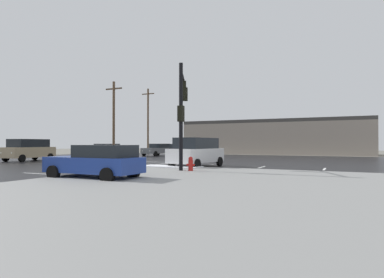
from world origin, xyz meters
TOP-DOWN VIEW (x-y plane):
  - ground_plane at (0.00, 0.00)m, footprint 120.00×120.00m
  - road_asphalt at (0.00, 0.00)m, footprint 44.00×44.00m
  - sidewalk_corner at (12.00, -12.00)m, footprint 18.00×18.00m
  - snow_strip_curbside at (5.00, -4.00)m, footprint 4.00×1.60m
  - lane_markings at (1.20, -1.38)m, footprint 36.15×36.15m
  - traffic_signal_mast at (6.24, -4.70)m, footprint 2.43×5.18m
  - fire_hydrant at (7.44, -6.02)m, footprint 0.48×0.26m
  - strip_building_background at (5.29, 27.96)m, footprint 27.24×8.00m
  - sedan_black at (1.80, 4.70)m, footprint 2.13×4.58m
  - suv_tan at (-11.63, -1.55)m, footprint 2.52×4.97m
  - sedan_grey at (-7.13, 14.03)m, footprint 2.26×4.63m
  - sedan_green at (-10.29, 7.22)m, footprint 4.55×2.05m
  - suv_white at (5.85, -1.77)m, footprint 2.53×4.97m
  - sedan_blue at (5.05, -10.85)m, footprint 4.55×2.06m
  - utility_pole_far at (-8.21, 6.50)m, footprint 2.20×0.28m
  - utility_pole_distant at (-12.75, 20.29)m, footprint 2.20×0.28m

SIDE VIEW (x-z plane):
  - ground_plane at x=0.00m, z-range 0.00..0.00m
  - road_asphalt at x=0.00m, z-range 0.00..0.02m
  - lane_markings at x=1.20m, z-range 0.02..0.03m
  - sidewalk_corner at x=12.00m, z-range 0.00..0.14m
  - snow_strip_curbside at x=5.00m, z-range 0.14..0.20m
  - fire_hydrant at x=7.44m, z-range 0.14..0.93m
  - sedan_black at x=1.80m, z-range 0.06..1.64m
  - sedan_grey at x=-7.13m, z-range 0.06..1.64m
  - sedan_green at x=-10.29m, z-range 0.06..1.64m
  - sedan_blue at x=5.05m, z-range 0.06..1.64m
  - suv_tan at x=-11.63m, z-range 0.08..2.11m
  - suv_white at x=5.85m, z-range 0.08..2.11m
  - strip_building_background at x=5.29m, z-range 0.00..5.15m
  - traffic_signal_mast at x=6.24m, z-range 1.17..7.24m
  - utility_pole_far at x=-8.21m, z-range 0.21..8.79m
  - utility_pole_distant at x=-12.75m, z-range 0.22..10.43m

